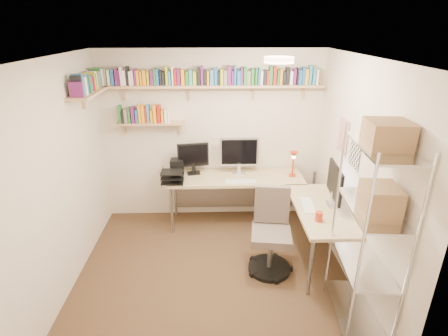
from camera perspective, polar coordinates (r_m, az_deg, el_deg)
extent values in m
plane|color=#3F2B1B|center=(4.41, -1.95, -16.81)|extent=(3.20, 3.20, 0.00)
cube|color=beige|center=(5.16, -2.10, 5.00)|extent=(3.20, 0.04, 2.50)
cube|color=beige|center=(4.09, -25.21, -1.93)|extent=(0.04, 3.00, 2.50)
cube|color=beige|center=(4.06, 21.01, -1.43)|extent=(0.04, 3.00, 2.50)
cube|color=beige|center=(2.46, -2.39, -16.26)|extent=(3.20, 0.04, 2.50)
cube|color=silver|center=(3.44, -2.51, 17.57)|extent=(3.20, 3.00, 0.04)
cube|color=silver|center=(4.44, 18.86, 4.97)|extent=(0.01, 0.30, 0.42)
cube|color=white|center=(4.10, 20.60, 2.61)|extent=(0.01, 0.28, 0.38)
cylinder|color=#FFEAC6|center=(3.70, 8.96, 17.05)|extent=(0.30, 0.30, 0.06)
cube|color=tan|center=(4.86, -2.24, 13.26)|extent=(3.05, 0.25, 0.03)
cube|color=tan|center=(4.69, -20.99, 11.52)|extent=(0.25, 1.00, 0.03)
cube|color=tan|center=(5.07, -11.87, 7.18)|extent=(0.95, 0.20, 0.02)
cube|color=tan|center=(5.09, -16.17, 12.04)|extent=(0.03, 0.20, 0.20)
cube|color=tan|center=(4.95, -5.78, 12.51)|extent=(0.03, 0.20, 0.20)
cube|color=tan|center=(4.97, 4.89, 12.58)|extent=(0.03, 0.20, 0.20)
cube|color=tan|center=(5.09, 12.93, 12.35)|extent=(0.03, 0.20, 0.20)
cube|color=#A0B021|center=(5.07, -19.55, 13.72)|extent=(0.03, 0.14, 0.20)
cube|color=teal|center=(5.06, -19.18, 13.78)|extent=(0.03, 0.14, 0.20)
cube|color=#7C6E5A|center=(5.05, -18.72, 13.88)|extent=(0.03, 0.11, 0.21)
cube|color=white|center=(5.04, -18.23, 13.85)|extent=(0.03, 0.12, 0.20)
cube|color=#2061A8|center=(5.02, -17.66, 13.95)|extent=(0.04, 0.12, 0.21)
cube|color=#621A5D|center=(5.01, -17.05, 14.05)|extent=(0.04, 0.13, 0.22)
cube|color=#621A5D|center=(5.00, -16.65, 13.99)|extent=(0.02, 0.13, 0.20)
cube|color=white|center=(4.99, -16.35, 14.22)|extent=(0.02, 0.15, 0.24)
cube|color=white|center=(4.98, -15.91, 14.00)|extent=(0.04, 0.14, 0.19)
cube|color=black|center=(4.97, -15.43, 14.31)|extent=(0.03, 0.13, 0.24)
cube|color=white|center=(4.97, -14.99, 13.99)|extent=(0.03, 0.14, 0.18)
cube|color=white|center=(4.96, -14.64, 14.05)|extent=(0.03, 0.12, 0.19)
cube|color=#621A5D|center=(4.95, -14.22, 14.24)|extent=(0.03, 0.14, 0.22)
cube|color=orange|center=(4.94, -13.80, 14.13)|extent=(0.04, 0.13, 0.19)
cube|color=orange|center=(4.94, -13.32, 14.06)|extent=(0.02, 0.14, 0.18)
cube|color=orange|center=(4.93, -12.82, 14.18)|extent=(0.04, 0.11, 0.19)
cube|color=#A0B021|center=(4.92, -12.23, 14.17)|extent=(0.03, 0.11, 0.18)
cube|color=#621A5D|center=(4.91, -11.65, 14.30)|extent=(0.04, 0.14, 0.20)
cube|color=#246D28|center=(4.90, -11.18, 14.41)|extent=(0.03, 0.14, 0.22)
cube|color=#2061A8|center=(4.90, -10.77, 14.38)|extent=(0.03, 0.12, 0.21)
cube|color=black|center=(4.89, -10.25, 14.30)|extent=(0.03, 0.13, 0.19)
cube|color=black|center=(4.89, -9.82, 14.24)|extent=(0.03, 0.12, 0.17)
cube|color=#A0B021|center=(4.88, -9.29, 14.67)|extent=(0.03, 0.12, 0.24)
cube|color=teal|center=(4.88, -8.82, 14.33)|extent=(0.03, 0.13, 0.18)
cube|color=white|center=(4.87, -8.35, 14.68)|extent=(0.02, 0.12, 0.24)
cube|color=#A61E16|center=(4.87, -7.89, 14.52)|extent=(0.03, 0.15, 0.21)
cube|color=#621A5D|center=(4.86, -7.38, 14.55)|extent=(0.04, 0.15, 0.21)
cube|color=orange|center=(4.86, -6.70, 14.51)|extent=(0.04, 0.13, 0.20)
cube|color=#246D28|center=(4.86, -6.03, 14.42)|extent=(0.04, 0.14, 0.18)
cube|color=teal|center=(4.85, -5.43, 14.54)|extent=(0.04, 0.14, 0.20)
cube|color=#A0B021|center=(4.85, -4.79, 14.45)|extent=(0.04, 0.15, 0.18)
cube|color=black|center=(4.84, -4.11, 14.70)|extent=(0.04, 0.15, 0.22)
cube|color=#621A5D|center=(4.84, -3.60, 14.86)|extent=(0.03, 0.13, 0.25)
cube|color=black|center=(4.84, -3.09, 14.59)|extent=(0.03, 0.11, 0.20)
cube|color=orange|center=(4.84, -2.61, 14.49)|extent=(0.03, 0.12, 0.18)
cube|color=teal|center=(4.84, -1.99, 14.58)|extent=(0.04, 0.14, 0.19)
cube|color=#2061A8|center=(4.84, -1.34, 14.76)|extent=(0.04, 0.13, 0.22)
cube|color=black|center=(4.84, -0.86, 14.47)|extent=(0.03, 0.14, 0.17)
cube|color=#A0B021|center=(4.84, -0.37, 14.66)|extent=(0.04, 0.13, 0.21)
cube|color=#7C6E5A|center=(4.85, 0.25, 14.57)|extent=(0.04, 0.12, 0.19)
cube|color=#621A5D|center=(4.84, 0.87, 14.91)|extent=(0.04, 0.13, 0.25)
cube|color=#621A5D|center=(4.85, 1.37, 14.54)|extent=(0.03, 0.15, 0.18)
cube|color=#2061A8|center=(4.85, 1.81, 14.89)|extent=(0.03, 0.13, 0.24)
cube|color=#2061A8|center=(4.85, 2.40, 14.54)|extent=(0.04, 0.15, 0.19)
cube|color=#621A5D|center=(4.86, 2.89, 14.73)|extent=(0.03, 0.13, 0.22)
cube|color=#246D28|center=(4.86, 3.46, 14.78)|extent=(0.04, 0.13, 0.23)
cube|color=#7C6E5A|center=(4.87, 4.03, 14.48)|extent=(0.04, 0.12, 0.18)
cube|color=#246D28|center=(4.87, 4.66, 14.66)|extent=(0.04, 0.13, 0.21)
cube|color=#246D28|center=(4.87, 5.25, 14.68)|extent=(0.03, 0.12, 0.22)
cube|color=#2061A8|center=(4.88, 5.69, 14.67)|extent=(0.02, 0.15, 0.21)
cube|color=white|center=(4.89, 6.10, 14.49)|extent=(0.03, 0.15, 0.19)
cube|color=black|center=(4.89, 6.65, 14.51)|extent=(0.04, 0.13, 0.19)
cube|color=#A61E16|center=(4.90, 7.12, 14.47)|extent=(0.03, 0.14, 0.19)
cube|color=#246D28|center=(4.90, 7.62, 14.78)|extent=(0.04, 0.12, 0.24)
cube|color=#A61E16|center=(4.91, 8.25, 14.73)|extent=(0.04, 0.12, 0.24)
cube|color=#246D28|center=(4.92, 8.77, 14.48)|extent=(0.03, 0.15, 0.20)
cube|color=orange|center=(4.93, 9.21, 14.54)|extent=(0.03, 0.15, 0.21)
cube|color=black|center=(4.94, 9.71, 14.31)|extent=(0.04, 0.14, 0.17)
cube|color=black|center=(4.94, 10.26, 14.58)|extent=(0.04, 0.12, 0.22)
cube|color=white|center=(4.96, 10.84, 14.29)|extent=(0.04, 0.13, 0.18)
cube|color=#621A5D|center=(4.96, 11.38, 14.45)|extent=(0.03, 0.13, 0.21)
cube|color=black|center=(4.97, 11.85, 14.48)|extent=(0.02, 0.14, 0.22)
cube|color=#2061A8|center=(4.98, 12.23, 14.31)|extent=(0.04, 0.13, 0.19)
cube|color=#2061A8|center=(4.99, 12.75, 14.49)|extent=(0.03, 0.12, 0.23)
cube|color=orange|center=(5.00, 13.23, 14.31)|extent=(0.04, 0.13, 0.20)
cube|color=teal|center=(5.01, 13.81, 14.54)|extent=(0.03, 0.12, 0.25)
cube|color=teal|center=(5.03, 14.35, 14.37)|extent=(0.04, 0.15, 0.22)
cube|color=white|center=(5.04, 14.83, 14.24)|extent=(0.03, 0.14, 0.20)
cube|color=#621A5D|center=(4.27, -22.98, 11.68)|extent=(0.15, 0.03, 0.17)
cube|color=black|center=(4.30, -22.87, 12.18)|extent=(0.12, 0.03, 0.23)
cube|color=#2061A8|center=(4.34, -22.70, 12.37)|extent=(0.12, 0.04, 0.25)
cube|color=white|center=(4.39, -22.43, 12.20)|extent=(0.15, 0.04, 0.20)
cube|color=#7C6E5A|center=(4.43, -22.28, 12.56)|extent=(0.11, 0.03, 0.24)
cube|color=#2061A8|center=(4.47, -22.08, 12.56)|extent=(0.12, 0.04, 0.22)
cube|color=#246D28|center=(4.51, -21.87, 12.58)|extent=(0.15, 0.03, 0.21)
cube|color=#A61E16|center=(4.56, -21.65, 12.52)|extent=(0.12, 0.04, 0.18)
cube|color=#2061A8|center=(4.60, -21.47, 12.67)|extent=(0.12, 0.03, 0.19)
cube|color=#621A5D|center=(4.63, -21.35, 12.77)|extent=(0.11, 0.03, 0.20)
cube|color=#A61E16|center=(4.67, -21.18, 12.72)|extent=(0.13, 0.03, 0.17)
cube|color=#A0B021|center=(4.71, -21.04, 13.06)|extent=(0.13, 0.03, 0.21)
cube|color=#246D28|center=(4.76, -20.84, 13.06)|extent=(0.13, 0.03, 0.20)
cube|color=white|center=(4.80, -20.68, 13.27)|extent=(0.11, 0.04, 0.22)
cube|color=#7C6E5A|center=(4.84, -20.49, 13.10)|extent=(0.12, 0.03, 0.17)
cube|color=#7C6E5A|center=(4.89, -20.36, 13.39)|extent=(0.13, 0.03, 0.21)
cube|color=teal|center=(4.92, -20.20, 13.37)|extent=(0.13, 0.02, 0.19)
cube|color=#246D28|center=(4.96, -20.10, 13.73)|extent=(0.11, 0.04, 0.24)
cube|color=white|center=(5.01, -19.91, 13.71)|extent=(0.14, 0.04, 0.22)
cube|color=teal|center=(5.05, -19.77, 13.82)|extent=(0.11, 0.02, 0.22)
cube|color=#246D28|center=(5.13, -16.58, 8.44)|extent=(0.04, 0.12, 0.24)
cube|color=black|center=(5.12, -16.14, 8.13)|extent=(0.03, 0.13, 0.18)
cube|color=#7C6E5A|center=(5.11, -15.64, 8.24)|extent=(0.04, 0.14, 0.20)
cube|color=#246D28|center=(5.10, -15.15, 8.37)|extent=(0.03, 0.12, 0.22)
cube|color=#621A5D|center=(5.09, -14.57, 8.42)|extent=(0.04, 0.14, 0.22)
cube|color=#2061A8|center=(5.08, -14.00, 8.24)|extent=(0.03, 0.13, 0.18)
cube|color=orange|center=(5.06, -13.54, 8.62)|extent=(0.04, 0.12, 0.25)
cube|color=orange|center=(5.06, -13.02, 8.58)|extent=(0.04, 0.13, 0.24)
cube|color=#A61E16|center=(5.05, -12.57, 8.50)|extent=(0.03, 0.12, 0.22)
cube|color=teal|center=(5.04, -12.21, 8.67)|extent=(0.03, 0.14, 0.25)
cube|color=orange|center=(5.04, -11.69, 8.29)|extent=(0.03, 0.11, 0.18)
cube|color=orange|center=(5.02, -11.16, 8.71)|extent=(0.04, 0.15, 0.25)
cube|color=#A61E16|center=(5.02, -10.54, 8.68)|extent=(0.04, 0.13, 0.24)
cube|color=orange|center=(5.02, -9.95, 8.32)|extent=(0.03, 0.14, 0.17)
cube|color=white|center=(5.01, -9.40, 8.45)|extent=(0.04, 0.15, 0.19)
cube|color=white|center=(5.00, -8.97, 8.53)|extent=(0.03, 0.14, 0.20)
cube|color=tan|center=(5.05, 1.94, -1.63)|extent=(1.94, 0.61, 0.04)
cube|color=tan|center=(4.38, 15.58, -6.47)|extent=(0.61, 1.33, 0.04)
cylinder|color=gray|center=(5.02, -8.54, -6.88)|extent=(0.04, 0.04, 0.71)
cylinder|color=gray|center=(5.46, -7.97, -4.27)|extent=(0.04, 0.04, 0.71)
cylinder|color=gray|center=(5.64, 14.27, -3.89)|extent=(0.04, 0.04, 0.71)
cylinder|color=gray|center=(4.02, 13.92, -15.55)|extent=(0.04, 0.04, 0.71)
cylinder|color=gray|center=(4.18, 20.91, -14.86)|extent=(0.04, 0.04, 0.71)
cube|color=gray|center=(5.43, 1.73, -3.65)|extent=(1.84, 0.02, 0.56)
cube|color=silver|center=(5.03, 2.49, 2.66)|extent=(0.56, 0.03, 0.43)
cube|color=black|center=(5.01, 2.51, 2.58)|extent=(0.51, 0.00, 0.37)
cube|color=black|center=(5.04, -5.07, 2.14)|extent=(0.45, 0.03, 0.35)
cube|color=black|center=(4.32, 17.66, -2.13)|extent=(0.03, 0.59, 0.39)
cube|color=white|center=(4.31, 17.41, -2.14)|extent=(0.00, 0.53, 0.33)
cube|color=white|center=(4.87, 2.68, -2.20)|extent=(0.43, 0.13, 0.02)
cube|color=white|center=(4.37, 13.50, -5.91)|extent=(0.13, 0.41, 0.02)
cylinder|color=#BA2F0F|center=(5.15, 11.06, -1.18)|extent=(0.10, 0.10, 0.02)
cylinder|color=#BA2F0F|center=(5.09, 11.18, 0.40)|extent=(0.02, 0.02, 0.29)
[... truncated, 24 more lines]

